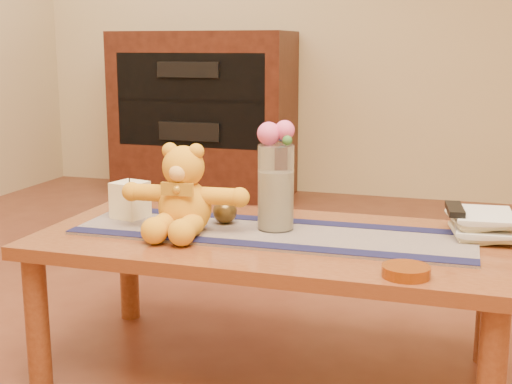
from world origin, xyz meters
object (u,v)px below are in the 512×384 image
(pillar_candle, at_px, (130,200))
(amber_dish, at_px, (406,271))
(tv_remote, at_px, (455,209))
(glass_vase, at_px, (276,187))
(teddy_bear, at_px, (184,190))
(book_bottom, at_px, (453,233))
(bronze_ball, at_px, (225,212))

(pillar_candle, xyz_separation_m, amber_dish, (0.92, -0.32, -0.05))
(pillar_candle, xyz_separation_m, tv_remote, (1.02, 0.10, 0.02))
(glass_vase, height_order, tv_remote, glass_vase)
(teddy_bear, bearing_deg, glass_vase, 16.44)
(teddy_bear, xyz_separation_m, pillar_candle, (-0.24, 0.10, -0.07))
(glass_vase, relative_size, amber_dish, 2.17)
(pillar_candle, height_order, book_bottom, pillar_candle)
(pillar_candle, bearing_deg, amber_dish, -19.16)
(teddy_bear, relative_size, book_bottom, 1.67)
(bronze_ball, bearing_deg, amber_dish, -29.39)
(pillar_candle, relative_size, bronze_ball, 1.54)
(bronze_ball, distance_m, book_bottom, 0.70)
(pillar_candle, distance_m, bronze_ball, 0.32)
(glass_vase, height_order, amber_dish, glass_vase)
(book_bottom, height_order, amber_dish, amber_dish)
(tv_remote, bearing_deg, bronze_ball, 179.12)
(teddy_bear, bearing_deg, book_bottom, 11.13)
(glass_vase, bearing_deg, amber_dish, -36.72)
(tv_remote, distance_m, amber_dish, 0.43)
(glass_vase, distance_m, tv_remote, 0.54)
(teddy_bear, height_order, bronze_ball, teddy_bear)
(teddy_bear, distance_m, book_bottom, 0.82)
(teddy_bear, bearing_deg, amber_dish, -21.44)
(teddy_bear, height_order, amber_dish, teddy_bear)
(teddy_bear, distance_m, bronze_ball, 0.17)
(amber_dish, bearing_deg, glass_vase, 143.28)
(book_bottom, height_order, tv_remote, tv_remote)
(glass_vase, bearing_deg, pillar_candle, 179.65)
(teddy_bear, distance_m, glass_vase, 0.28)
(book_bottom, bearing_deg, amber_dish, -113.42)
(pillar_candle, height_order, tv_remote, pillar_candle)
(pillar_candle, distance_m, glass_vase, 0.50)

